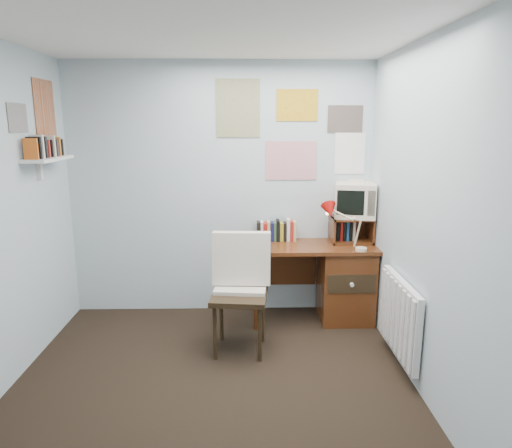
% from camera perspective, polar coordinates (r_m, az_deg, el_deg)
% --- Properties ---
extents(ground, '(3.50, 3.50, 0.00)m').
position_cam_1_polar(ground, '(3.37, -5.76, -22.06)').
color(ground, black).
rests_on(ground, ground).
extents(back_wall, '(3.00, 0.02, 2.50)m').
position_cam_1_polar(back_wall, '(4.58, -4.44, 4.15)').
color(back_wall, '#B0BECA').
rests_on(back_wall, ground).
extents(right_wall, '(0.02, 3.50, 2.50)m').
position_cam_1_polar(right_wall, '(3.11, 22.42, -0.72)').
color(right_wall, '#B0BECA').
rests_on(right_wall, ground).
extents(ceiling, '(3.00, 3.50, 0.02)m').
position_cam_1_polar(ceiling, '(2.84, -6.96, 24.39)').
color(ceiling, white).
rests_on(ceiling, back_wall).
extents(desk, '(1.20, 0.55, 0.76)m').
position_cam_1_polar(desk, '(4.60, 10.39, -6.83)').
color(desk, '#613016').
rests_on(desk, ground).
extents(desk_chair, '(0.55, 0.53, 0.98)m').
position_cam_1_polar(desk_chair, '(3.88, -2.09, -9.04)').
color(desk_chair, black).
rests_on(desk_chair, ground).
extents(desk_lamp, '(0.33, 0.31, 0.38)m').
position_cam_1_polar(desk_lamp, '(4.28, 13.12, -0.79)').
color(desk_lamp, '#AE0F0B').
rests_on(desk_lamp, desk).
extents(tv_riser, '(0.40, 0.30, 0.25)m').
position_cam_1_polar(tv_riser, '(4.60, 11.80, -0.67)').
color(tv_riser, '#613016').
rests_on(tv_riser, desk).
extents(crt_tv, '(0.46, 0.43, 0.36)m').
position_cam_1_polar(crt_tv, '(4.57, 12.33, 3.14)').
color(crt_tv, beige).
rests_on(crt_tv, tv_riser).
extents(book_row, '(0.60, 0.14, 0.22)m').
position_cam_1_polar(book_row, '(4.57, 3.87, -0.71)').
color(book_row, '#613016').
rests_on(book_row, desk).
extents(radiator, '(0.09, 0.80, 0.60)m').
position_cam_1_polar(radiator, '(3.83, 17.53, -10.99)').
color(radiator, white).
rests_on(radiator, right_wall).
extents(wall_shelf, '(0.20, 0.62, 0.24)m').
position_cam_1_polar(wall_shelf, '(4.22, -24.56, 7.43)').
color(wall_shelf, white).
rests_on(wall_shelf, left_wall).
extents(posters_back, '(1.20, 0.01, 0.90)m').
position_cam_1_polar(posters_back, '(4.54, 4.47, 11.68)').
color(posters_back, white).
rests_on(posters_back, back_wall).
extents(posters_left, '(0.01, 0.70, 0.60)m').
position_cam_1_polar(posters_left, '(4.25, -26.22, 12.45)').
color(posters_left, white).
rests_on(posters_left, left_wall).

